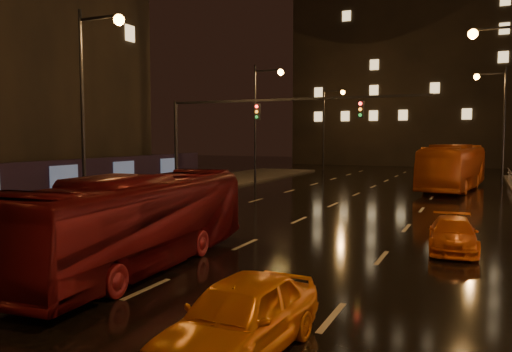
# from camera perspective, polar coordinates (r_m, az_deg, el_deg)

# --- Properties ---
(ground) EXTENTS (140.00, 140.00, 0.00)m
(ground) POSITION_cam_1_polar(r_m,az_deg,el_deg) (27.91, 7.68, -3.79)
(ground) COLOR black
(ground) RESTS_ON ground
(sidewalk_left) EXTENTS (7.00, 70.00, 0.15)m
(sidewalk_left) POSITION_cam_1_polar(r_m,az_deg,el_deg) (30.57, -20.40, -3.17)
(sidewalk_left) COLOR #38332D
(sidewalk_left) RESTS_ON ground
(building_distant) EXTENTS (44.00, 16.00, 36.00)m
(building_distant) POSITION_cam_1_polar(r_m,az_deg,el_deg) (79.82, 21.87, 14.24)
(building_distant) COLOR black
(building_distant) RESTS_ON ground
(traffic_signal) EXTENTS (15.31, 0.32, 6.20)m
(traffic_signal) POSITION_cam_1_polar(r_m,az_deg,el_deg) (29.49, -1.73, 5.91)
(traffic_signal) COLOR black
(traffic_signal) RESTS_ON ground
(bus_red) EXTENTS (3.16, 10.41, 2.86)m
(bus_red) POSITION_cam_1_polar(r_m,az_deg,el_deg) (15.57, -13.25, -5.09)
(bus_red) COLOR #5E0D11
(bus_red) RESTS_ON ground
(bus_curb) EXTENTS (4.37, 12.64, 3.45)m
(bus_curb) POSITION_cam_1_polar(r_m,az_deg,el_deg) (40.45, 21.63, 0.94)
(bus_curb) COLOR #AA4211
(bus_curb) RESTS_ON ground
(taxi_near) EXTENTS (1.99, 4.35, 1.45)m
(taxi_near) POSITION_cam_1_polar(r_m,az_deg,el_deg) (9.40, -1.84, -15.78)
(taxi_near) COLOR orange
(taxi_near) RESTS_ON ground
(taxi_far) EXTENTS (1.91, 4.04, 1.14)m
(taxi_far) POSITION_cam_1_polar(r_m,az_deg,el_deg) (18.98, 21.58, -6.21)
(taxi_far) COLOR orange
(taxi_far) RESTS_ON ground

